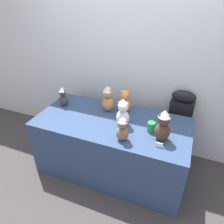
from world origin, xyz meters
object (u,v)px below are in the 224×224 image
teddy_bear_caramel (108,99)px  display_table (112,146)px  teddy_bear_snow (123,113)px  party_cup_green (151,127)px  teddy_bear_mocha (123,129)px  teddy_bear_ginger (125,102)px  teddy_bear_charcoal (63,97)px  teddy_bear_cocoa (163,126)px  instrument_case (178,125)px

teddy_bear_caramel → display_table: bearing=-47.7°
teddy_bear_caramel → teddy_bear_snow: size_ratio=1.02×
party_cup_green → teddy_bear_snow: bearing=179.2°
display_table → teddy_bear_mocha: bearing=-51.1°
teddy_bear_ginger → teddy_bear_charcoal: 0.77m
teddy_bear_mocha → teddy_bear_charcoal: teddy_bear_mocha is taller
teddy_bear_ginger → party_cup_green: (0.38, -0.27, -0.08)m
display_table → teddy_bear_cocoa: (0.57, -0.12, 0.53)m
teddy_bear_charcoal → party_cup_green: bearing=-7.3°
display_table → instrument_case: (0.69, 0.54, 0.14)m
display_table → instrument_case: size_ratio=1.76×
teddy_bear_snow → teddy_bear_cocoa: bearing=-10.8°
teddy_bear_charcoal → teddy_bear_cocoa: 1.28m
teddy_bear_caramel → teddy_bear_mocha: size_ratio=1.20×
teddy_bear_ginger → party_cup_green: size_ratio=2.62×
display_table → teddy_bear_mocha: (0.22, -0.27, 0.49)m
teddy_bear_mocha → teddy_bear_charcoal: 0.98m
display_table → teddy_bear_caramel: bearing=123.7°
teddy_bear_cocoa → party_cup_green: teddy_bear_cocoa is taller
teddy_bear_caramel → teddy_bear_snow: teddy_bear_caramel is taller
display_table → teddy_bear_caramel: teddy_bear_caramel is taller
teddy_bear_cocoa → party_cup_green: bearing=128.3°
display_table → teddy_bear_caramel: 0.57m
teddy_bear_cocoa → display_table: bearing=153.6°
instrument_case → teddy_bear_mocha: teddy_bear_mocha is taller
teddy_bear_mocha → teddy_bear_snow: bearing=100.8°
display_table → teddy_bear_ginger: (0.06, 0.24, 0.50)m
party_cup_green → teddy_bear_cocoa: bearing=-37.2°
instrument_case → teddy_bear_charcoal: bearing=-160.3°
teddy_bear_mocha → teddy_bear_ginger: bearing=98.6°
display_table → teddy_bear_charcoal: size_ratio=6.83×
instrument_case → teddy_bear_snow: (-0.56, -0.56, 0.38)m
display_table → teddy_bear_mocha: 0.60m
teddy_bear_mocha → party_cup_green: (0.23, 0.24, -0.08)m
teddy_bear_mocha → display_table: bearing=121.0°
display_table → teddy_bear_ginger: bearing=75.0°
teddy_bear_mocha → teddy_bear_charcoal: (-0.91, 0.37, -0.01)m
instrument_case → display_table: bearing=-139.8°
teddy_bear_caramel → teddy_bear_snow: bearing=-31.0°
teddy_bear_ginger → teddy_bear_charcoal: (-0.76, -0.13, -0.01)m
display_table → instrument_case: bearing=37.8°
teddy_bear_caramel → teddy_bear_ginger: (0.20, 0.04, -0.03)m
instrument_case → teddy_bear_charcoal: 1.49m
teddy_bear_ginger → teddy_bear_snow: bearing=-105.2°
display_table → teddy_bear_snow: size_ratio=5.43×
teddy_bear_ginger → display_table: bearing=-134.5°
teddy_bear_ginger → teddy_bear_cocoa: bearing=-65.1°
teddy_bear_caramel → instrument_case: bearing=31.0°
display_table → teddy_bear_mocha: size_ratio=6.37×
teddy_bear_caramel → teddy_bear_cocoa: bearing=-15.8°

